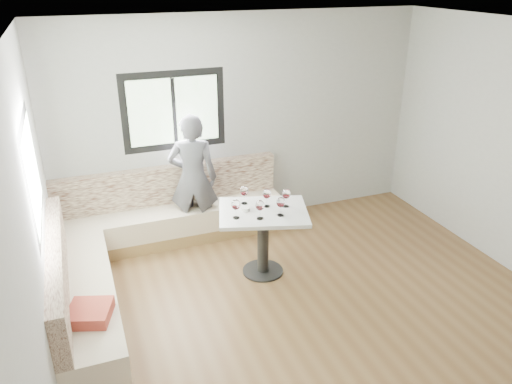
# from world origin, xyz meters

# --- Properties ---
(room) EXTENTS (5.01, 5.01, 2.81)m
(room) POSITION_xyz_m (-0.08, 0.08, 1.41)
(room) COLOR brown
(room) RESTS_ON ground
(banquette) EXTENTS (2.90, 2.80, 0.95)m
(banquette) POSITION_xyz_m (-1.59, 1.63, 0.33)
(banquette) COLOR #987548
(banquette) RESTS_ON ground
(table) EXTENTS (1.15, 1.01, 0.80)m
(table) POSITION_xyz_m (-0.25, 1.09, 0.60)
(table) COLOR black
(table) RESTS_ON ground
(person) EXTENTS (0.71, 0.57, 1.68)m
(person) POSITION_xyz_m (-0.78, 2.18, 0.84)
(person) COLOR #4E4D56
(person) RESTS_ON ground
(olive_ramekin) EXTENTS (0.09, 0.09, 0.04)m
(olive_ramekin) POSITION_xyz_m (-0.44, 1.17, 0.82)
(olive_ramekin) COLOR white
(olive_ramekin) RESTS_ON table
(wine_glass_a) EXTENTS (0.10, 0.10, 0.22)m
(wine_glass_a) POSITION_xyz_m (-0.59, 1.03, 0.95)
(wine_glass_a) COLOR white
(wine_glass_a) RESTS_ON table
(wine_glass_b) EXTENTS (0.10, 0.10, 0.22)m
(wine_glass_b) POSITION_xyz_m (-0.36, 0.92, 0.95)
(wine_glass_b) COLOR white
(wine_glass_b) RESTS_ON table
(wine_glass_c) EXTENTS (0.10, 0.10, 0.22)m
(wine_glass_c) POSITION_xyz_m (-0.12, 0.91, 0.95)
(wine_glass_c) COLOR white
(wine_glass_c) RESTS_ON table
(wine_glass_d) EXTENTS (0.10, 0.10, 0.22)m
(wine_glass_d) POSITION_xyz_m (-0.18, 1.18, 0.95)
(wine_glass_d) COLOR white
(wine_glass_d) RESTS_ON table
(wine_glass_e) EXTENTS (0.10, 0.10, 0.22)m
(wine_glass_e) POSITION_xyz_m (0.02, 1.10, 0.95)
(wine_glass_e) COLOR white
(wine_glass_e) RESTS_ON table
(wine_glass_f) EXTENTS (0.10, 0.10, 0.22)m
(wine_glass_f) POSITION_xyz_m (-0.39, 1.34, 0.95)
(wine_glass_f) COLOR white
(wine_glass_f) RESTS_ON table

